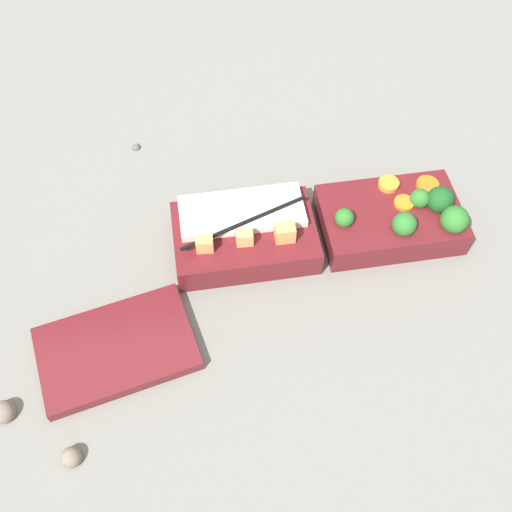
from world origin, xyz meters
TOP-DOWN VIEW (x-y plane):
  - ground_plane at (0.00, 0.00)m, footprint 3.00×3.00m
  - bento_tray_vegetable at (-0.11, 0.01)m, footprint 0.20×0.14m
  - bento_tray_rice at (0.12, -0.00)m, footprint 0.20×0.13m
  - bento_lid at (0.31, 0.14)m, footprint 0.22×0.17m
  - pebble_0 at (0.27, -0.23)m, footprint 0.01×0.01m
  - pebble_1 at (0.37, 0.27)m, footprint 0.03×0.03m
  - pebble_2 at (0.45, 0.21)m, footprint 0.03×0.03m

SIDE VIEW (x-z plane):
  - ground_plane at x=0.00m, z-range 0.00..0.00m
  - pebble_0 at x=0.27m, z-range 0.00..0.01m
  - pebble_1 at x=0.37m, z-range -0.01..0.02m
  - pebble_2 at x=0.45m, z-range -0.01..0.02m
  - bento_lid at x=0.31m, z-range 0.00..0.02m
  - bento_tray_rice at x=0.12m, z-range -0.01..0.06m
  - bento_tray_vegetable at x=-0.11m, z-range -0.01..0.06m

